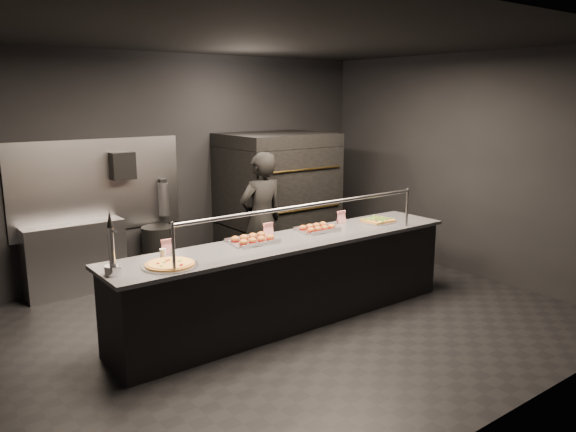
# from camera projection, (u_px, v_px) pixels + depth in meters

# --- Properties ---
(room) EXTENTS (6.04, 6.00, 3.00)m
(room) POSITION_uv_depth(u_px,v_px,m) (286.00, 186.00, 5.91)
(room) COLOR black
(room) RESTS_ON ground
(service_counter) EXTENTS (4.10, 0.78, 1.37)m
(service_counter) POSITION_uv_depth(u_px,v_px,m) (290.00, 280.00, 6.10)
(service_counter) COLOR black
(service_counter) RESTS_ON ground
(pizza_oven) EXTENTS (1.50, 1.23, 1.91)m
(pizza_oven) POSITION_uv_depth(u_px,v_px,m) (277.00, 198.00, 8.18)
(pizza_oven) COLOR black
(pizza_oven) RESTS_ON ground
(prep_shelf) EXTENTS (1.20, 0.35, 0.90)m
(prep_shelf) POSITION_uv_depth(u_px,v_px,m) (75.00, 258.00, 6.97)
(prep_shelf) COLOR #99999E
(prep_shelf) RESTS_ON ground
(towel_dispenser) EXTENTS (0.30, 0.20, 0.35)m
(towel_dispenser) POSITION_uv_depth(u_px,v_px,m) (122.00, 166.00, 7.21)
(towel_dispenser) COLOR black
(towel_dispenser) RESTS_ON room
(fire_extinguisher) EXTENTS (0.14, 0.14, 0.51)m
(fire_extinguisher) POSITION_uv_depth(u_px,v_px,m) (163.00, 199.00, 7.64)
(fire_extinguisher) COLOR #B2B2B7
(fire_extinguisher) RESTS_ON room
(beer_tap) EXTENTS (0.15, 0.21, 0.57)m
(beer_tap) POSITION_uv_depth(u_px,v_px,m) (112.00, 257.00, 4.79)
(beer_tap) COLOR silver
(beer_tap) RESTS_ON service_counter
(round_pizza) EXTENTS (0.51, 0.51, 0.03)m
(round_pizza) POSITION_uv_depth(u_px,v_px,m) (170.00, 265.00, 5.06)
(round_pizza) COLOR silver
(round_pizza) RESTS_ON service_counter
(slider_tray_a) EXTENTS (0.53, 0.43, 0.08)m
(slider_tray_a) POSITION_uv_depth(u_px,v_px,m) (253.00, 240.00, 5.89)
(slider_tray_a) COLOR silver
(slider_tray_a) RESTS_ON service_counter
(slider_tray_b) EXTENTS (0.50, 0.41, 0.07)m
(slider_tray_b) POSITION_uv_depth(u_px,v_px,m) (317.00, 228.00, 6.41)
(slider_tray_b) COLOR silver
(slider_tray_b) RESTS_ON service_counter
(square_pizza) EXTENTS (0.42, 0.42, 0.05)m
(square_pizza) POSITION_uv_depth(u_px,v_px,m) (378.00, 220.00, 6.85)
(square_pizza) COLOR silver
(square_pizza) RESTS_ON service_counter
(condiment_jar) EXTENTS (0.15, 0.06, 0.10)m
(condiment_jar) POSITION_uv_depth(u_px,v_px,m) (166.00, 254.00, 5.30)
(condiment_jar) COLOR silver
(condiment_jar) RESTS_ON service_counter
(tent_cards) EXTENTS (2.40, 0.04, 0.15)m
(tent_cards) POSITION_uv_depth(u_px,v_px,m) (265.00, 230.00, 6.13)
(tent_cards) COLOR white
(tent_cards) RESTS_ON service_counter
(trash_bin) EXTENTS (0.43, 0.43, 0.72)m
(trash_bin) POSITION_uv_depth(u_px,v_px,m) (159.00, 253.00, 7.54)
(trash_bin) COLOR black
(trash_bin) RESTS_ON ground
(worker) EXTENTS (0.64, 0.42, 1.74)m
(worker) POSITION_uv_depth(u_px,v_px,m) (261.00, 220.00, 7.19)
(worker) COLOR black
(worker) RESTS_ON ground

